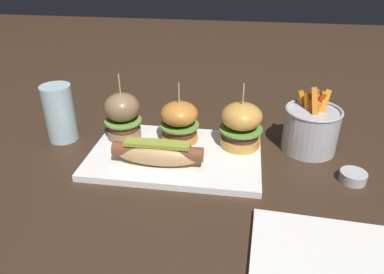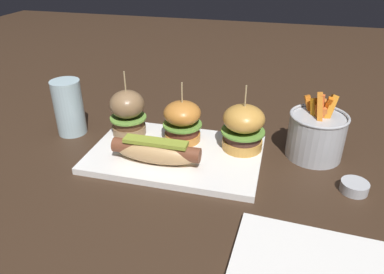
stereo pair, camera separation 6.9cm
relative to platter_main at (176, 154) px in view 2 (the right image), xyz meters
name	(u,v)px [view 2 (the right image)]	position (x,y,z in m)	size (l,w,h in m)	color
ground_plane	(176,157)	(0.00, 0.00, -0.01)	(3.00, 3.00, 0.00)	#382619
platter_main	(176,154)	(0.00, 0.00, 0.00)	(0.36, 0.23, 0.01)	white
hot_dog	(156,151)	(-0.03, -0.05, 0.03)	(0.18, 0.05, 0.05)	tan
slider_left	(128,112)	(-0.13, 0.05, 0.06)	(0.08, 0.08, 0.15)	olive
slider_center	(183,121)	(0.00, 0.05, 0.05)	(0.09, 0.09, 0.14)	orange
slider_right	(243,127)	(0.13, 0.05, 0.06)	(0.09, 0.09, 0.14)	gold
fries_bucket	(316,134)	(0.29, 0.08, 0.04)	(0.12, 0.12, 0.15)	#B7BABF
sauce_ramekin	(354,187)	(0.35, -0.03, 0.00)	(0.05, 0.05, 0.02)	#B7BABF
water_glass	(69,107)	(-0.27, 0.05, 0.06)	(0.07, 0.07, 0.13)	silver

